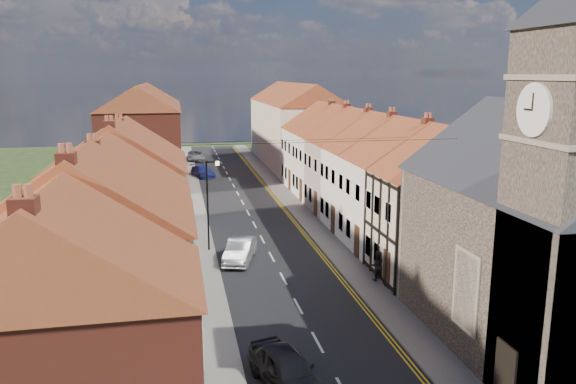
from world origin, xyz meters
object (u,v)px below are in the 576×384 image
at_px(car_far, 203,171).
at_px(car_mid, 240,250).
at_px(lamppost, 209,200).
at_px(car_distant, 196,156).
at_px(pedestrian_right, 377,266).
at_px(church, 559,218).
at_px(car_near, 287,370).

bearing_deg(car_far, car_mid, -105.09).
distance_m(lamppost, car_distant, 40.70).
bearing_deg(pedestrian_right, car_distant, -66.29).
bearing_deg(car_far, church, -91.24).
distance_m(lamppost, pedestrian_right, 11.96).
xyz_separation_m(car_far, car_distant, (-0.28, 12.75, 0.05)).
distance_m(lamppost, car_mid, 4.07).
distance_m(church, car_near, 12.52).
height_order(lamppost, car_far, lamppost).
distance_m(car_near, car_mid, 14.94).
xyz_separation_m(church, car_distant, (-12.56, 57.27, -5.19)).
bearing_deg(car_distant, car_near, -86.21).
relative_size(church, car_mid, 3.53).
bearing_deg(church, car_near, -176.89).
distance_m(lamppost, car_near, 17.61).
distance_m(lamppost, car_far, 28.01).
bearing_deg(lamppost, car_near, -84.14).
bearing_deg(lamppost, car_distant, 89.14).
xyz_separation_m(car_mid, pedestrian_right, (7.19, -5.20, 0.27)).
height_order(car_near, car_far, car_near).
bearing_deg(church, pedestrian_right, 115.04).
height_order(car_mid, pedestrian_right, pedestrian_right).
bearing_deg(car_distant, pedestrian_right, -77.58).
xyz_separation_m(car_distant, pedestrian_right, (8.30, -48.15, 0.29)).
bearing_deg(car_mid, car_near, -72.66).
bearing_deg(pedestrian_right, car_near, 67.69).
xyz_separation_m(car_mid, car_distant, (-1.11, 42.95, -0.02)).
relative_size(car_near, car_mid, 1.01).
xyz_separation_m(lamppost, car_far, (0.90, 27.84, -2.90)).
height_order(lamppost, car_distant, lamppost).
bearing_deg(car_distant, car_mid, -85.88).
distance_m(car_mid, car_distant, 42.96).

